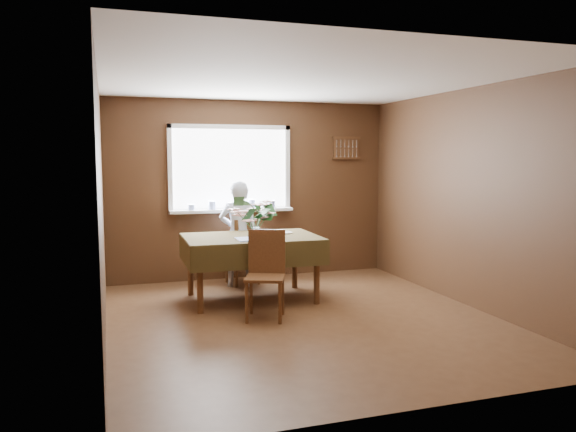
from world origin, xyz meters
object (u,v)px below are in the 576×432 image
object	(u,v)px
dining_table	(251,244)
chair_far	(245,248)
flower_bouquet	(255,214)
chair_near	(266,270)
seated_woman	(239,234)

from	to	relation	value
dining_table	chair_far	bearing A→B (deg)	83.08
chair_far	flower_bouquet	xyz separation A→B (m)	(-0.12, -1.00, 0.56)
chair_far	chair_near	bearing A→B (deg)	72.46
chair_near	chair_far	bearing A→B (deg)	106.54
chair_near	seated_woman	bearing A→B (deg)	110.05
chair_near	seated_woman	distance (m)	1.51
chair_far	chair_near	world-z (taller)	chair_near
seated_woman	chair_near	bearing A→B (deg)	102.43
dining_table	flower_bouquet	distance (m)	0.43
chair_near	seated_woman	size ratio (longest dim) A/B	0.67
dining_table	chair_near	xyz separation A→B (m)	(-0.04, -0.77, -0.17)
dining_table	chair_near	world-z (taller)	chair_near
chair_far	flower_bouquet	bearing A→B (deg)	71.28
flower_bouquet	chair_near	bearing A→B (deg)	-93.33
dining_table	seated_woman	bearing A→B (deg)	90.00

